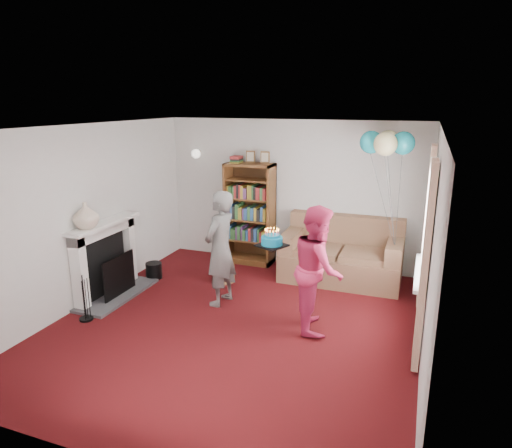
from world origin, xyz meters
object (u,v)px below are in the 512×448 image
at_px(person_striped, 220,249).
at_px(person_magenta, 318,268).
at_px(bookcase, 250,214).
at_px(birthday_cake, 272,241).
at_px(sofa, 342,257).

xyz_separation_m(person_striped, person_magenta, (1.43, -0.23, -0.02)).
bearing_deg(bookcase, birthday_cake, -61.99).
bearing_deg(person_striped, person_magenta, 88.87).
relative_size(person_striped, birthday_cake, 5.00).
bearing_deg(person_striped, birthday_cake, 81.19).
xyz_separation_m(sofa, person_striped, (-1.44, -1.54, 0.45)).
xyz_separation_m(sofa, birthday_cake, (-0.60, -1.80, 0.73)).
bearing_deg(person_striped, sofa, 144.99).
relative_size(person_striped, person_magenta, 1.02).
bearing_deg(person_magenta, sofa, -17.07).
xyz_separation_m(bookcase, sofa, (1.67, -0.22, -0.51)).
bearing_deg(person_magenta, person_striped, 63.98).
xyz_separation_m(bookcase, person_magenta, (1.67, -2.00, -0.08)).
bearing_deg(person_magenta, bookcase, 22.99).
bearing_deg(bookcase, sofa, -7.61).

